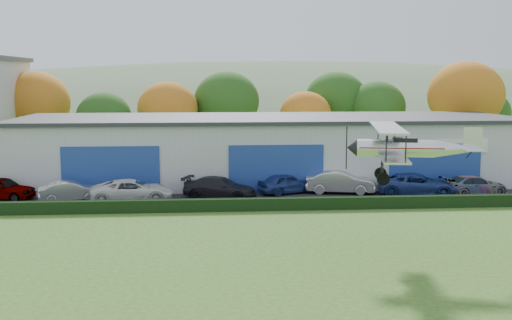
{
  "coord_description": "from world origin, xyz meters",
  "views": [
    {
      "loc": [
        0.01,
        -22.64,
        8.55
      ],
      "look_at": [
        2.56,
        9.87,
        4.14
      ],
      "focal_mm": 43.3,
      "sensor_mm": 36.0,
      "label": 1
    }
  ],
  "objects": [
    {
      "name": "distant_hills",
      "position": [
        -4.38,
        140.0,
        -13.05
      ],
      "size": [
        430.0,
        196.0,
        56.0
      ],
      "color": "#4C6642",
      "rests_on": "ground"
    },
    {
      "name": "car_2",
      "position": [
        -5.18,
        19.34,
        0.82
      ],
      "size": [
        5.78,
        3.07,
        1.55
      ],
      "primitive_type": "imported",
      "rotation": [
        0.0,
        0.0,
        1.66
      ],
      "color": "silver",
      "rests_on": "apron"
    },
    {
      "name": "car_6",
      "position": [
        15.08,
        20.11,
        0.84
      ],
      "size": [
        6.09,
        3.66,
        1.58
      ],
      "primitive_type": "imported",
      "rotation": [
        0.0,
        0.0,
        1.38
      ],
      "color": "navy",
      "rests_on": "apron"
    },
    {
      "name": "hedge",
      "position": [
        3.0,
        16.2,
        0.4
      ],
      "size": [
        46.0,
        0.6,
        0.8
      ],
      "primitive_type": "cube",
      "color": "black",
      "rests_on": "ground"
    },
    {
      "name": "car_1",
      "position": [
        -9.48,
        19.99,
        0.75
      ],
      "size": [
        4.47,
        2.53,
        1.39
      ],
      "primitive_type": "imported",
      "rotation": [
        0.0,
        0.0,
        1.84
      ],
      "color": "silver",
      "rests_on": "apron"
    },
    {
      "name": "apron",
      "position": [
        3.0,
        21.0,
        0.03
      ],
      "size": [
        48.0,
        9.0,
        0.05
      ],
      "primitive_type": "cube",
      "color": "black",
      "rests_on": "ground"
    },
    {
      "name": "car_4",
      "position": [
        5.77,
        21.59,
        0.79
      ],
      "size": [
        4.66,
        3.22,
        1.47
      ],
      "primitive_type": "imported",
      "rotation": [
        0.0,
        0.0,
        1.95
      ],
      "color": "navy",
      "rests_on": "apron"
    },
    {
      "name": "car_0",
      "position": [
        -14.39,
        20.98,
        0.84
      ],
      "size": [
        4.96,
        3.03,
        1.58
      ],
      "primitive_type": "imported",
      "rotation": [
        0.0,
        0.0,
        1.3
      ],
      "color": "gray",
      "rests_on": "apron"
    },
    {
      "name": "tree_belt",
      "position": [
        0.85,
        40.62,
        5.61
      ],
      "size": [
        75.7,
        13.22,
        10.12
      ],
      "color": "#3D2614",
      "rests_on": "ground"
    },
    {
      "name": "hangar",
      "position": [
        5.0,
        27.98,
        2.66
      ],
      "size": [
        40.6,
        12.6,
        5.3
      ],
      "color": "#B2B7BC",
      "rests_on": "ground"
    },
    {
      "name": "biplane",
      "position": [
        9.34,
        5.58,
        5.29
      ],
      "size": [
        6.3,
        7.18,
        2.67
      ],
      "rotation": [
        0.0,
        0.0,
        -0.2
      ],
      "color": "silver"
    },
    {
      "name": "car_7",
      "position": [
        19.22,
        19.96,
        0.75
      ],
      "size": [
        5.11,
        2.74,
        1.41
      ],
      "primitive_type": "imported",
      "rotation": [
        0.0,
        0.0,
        1.74
      ],
      "color": "gray",
      "rests_on": "apron"
    },
    {
      "name": "car_5",
      "position": [
        9.68,
        21.39,
        0.88
      ],
      "size": [
        5.28,
        2.66,
        1.66
      ],
      "primitive_type": "imported",
      "rotation": [
        0.0,
        0.0,
        1.39
      ],
      "color": "silver",
      "rests_on": "apron"
    },
    {
      "name": "ground",
      "position": [
        0.0,
        0.0,
        0.0
      ],
      "size": [
        300.0,
        300.0,
        0.0
      ],
      "primitive_type": "plane",
      "color": "#325A1C",
      "rests_on": "ground"
    },
    {
      "name": "car_3",
      "position": [
        0.82,
        20.07,
        0.81
      ],
      "size": [
        5.63,
        3.77,
        1.52
      ],
      "primitive_type": "imported",
      "rotation": [
        0.0,
        0.0,
        1.22
      ],
      "color": "black",
      "rests_on": "apron"
    }
  ]
}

